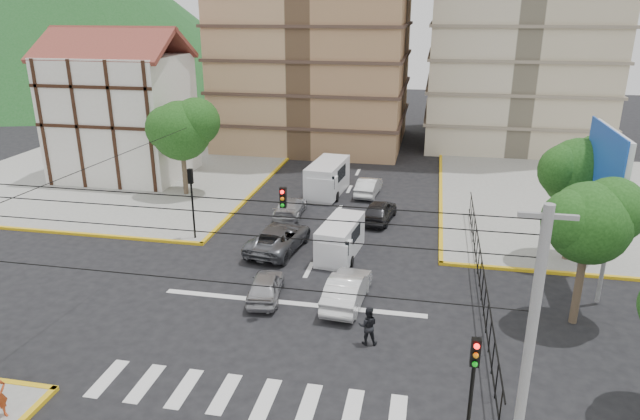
% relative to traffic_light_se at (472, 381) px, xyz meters
% --- Properties ---
extents(ground, '(160.00, 160.00, 0.00)m').
position_rel_traffic_light_se_xyz_m(ground, '(-7.80, 7.80, -3.11)').
color(ground, black).
rests_on(ground, ground).
extents(sidewalk_nw, '(26.00, 26.00, 0.15)m').
position_rel_traffic_light_se_xyz_m(sidewalk_nw, '(-27.80, 27.80, -3.04)').
color(sidewalk_nw, gray).
rests_on(sidewalk_nw, ground).
extents(sidewalk_ne, '(26.00, 26.00, 0.15)m').
position_rel_traffic_light_se_xyz_m(sidewalk_ne, '(12.20, 27.80, -3.04)').
color(sidewalk_ne, gray).
rests_on(sidewalk_ne, ground).
extents(crosswalk_stripes, '(12.00, 2.40, 0.01)m').
position_rel_traffic_light_se_xyz_m(crosswalk_stripes, '(-7.80, 1.80, -3.11)').
color(crosswalk_stripes, silver).
rests_on(crosswalk_stripes, ground).
extents(stop_line, '(13.00, 0.40, 0.01)m').
position_rel_traffic_light_se_xyz_m(stop_line, '(-7.80, 9.00, -3.11)').
color(stop_line, silver).
rests_on(stop_line, ground).
extents(tudor_building, '(10.80, 8.05, 12.23)m').
position_rel_traffic_light_se_xyz_m(tudor_building, '(-26.80, 27.80, 2.14)').
color(tudor_building, silver).
rests_on(tudor_building, ground).
extents(distant_hill, '(70.00, 70.00, 28.00)m').
position_rel_traffic_light_se_xyz_m(distant_hill, '(-62.80, 77.80, 10.89)').
color(distant_hill, '#194C1B').
rests_on(distant_hill, ground).
extents(park_fence, '(0.10, 22.50, 1.66)m').
position_rel_traffic_light_se_xyz_m(park_fence, '(1.20, 12.30, -3.11)').
color(park_fence, black).
rests_on(park_fence, ground).
extents(billboard, '(0.36, 6.20, 8.10)m').
position_rel_traffic_light_se_xyz_m(billboard, '(6.65, 13.80, 2.89)').
color(billboard, slate).
rests_on(billboard, ground).
extents(tree_park_a, '(4.41, 3.60, 6.83)m').
position_rel_traffic_light_se_xyz_m(tree_park_a, '(5.28, 9.81, 1.90)').
color(tree_park_a, '#473828').
rests_on(tree_park_a, ground).
extents(tree_park_c, '(4.65, 3.80, 7.25)m').
position_rel_traffic_light_se_xyz_m(tree_park_c, '(6.29, 16.81, 2.22)').
color(tree_park_c, '#473828').
rests_on(tree_park_c, ground).
extents(tree_tudor, '(5.39, 4.40, 7.43)m').
position_rel_traffic_light_se_xyz_m(tree_tudor, '(-19.70, 23.81, 2.11)').
color(tree_tudor, '#473828').
rests_on(tree_tudor, ground).
extents(traffic_light_se, '(0.28, 0.22, 4.40)m').
position_rel_traffic_light_se_xyz_m(traffic_light_se, '(0.00, 0.00, 0.00)').
color(traffic_light_se, black).
rests_on(traffic_light_se, ground).
extents(traffic_light_nw, '(0.28, 0.22, 4.40)m').
position_rel_traffic_light_se_xyz_m(traffic_light_nw, '(-15.60, 15.60, 0.00)').
color(traffic_light_nw, black).
rests_on(traffic_light_nw, ground).
extents(traffic_light_hanging, '(18.00, 9.12, 0.92)m').
position_rel_traffic_light_se_xyz_m(traffic_light_hanging, '(-7.80, 5.76, 2.79)').
color(traffic_light_hanging, black).
rests_on(traffic_light_hanging, ground).
extents(utility_pole_se, '(1.40, 0.28, 9.00)m').
position_rel_traffic_light_se_xyz_m(utility_pole_se, '(1.20, -1.20, 1.65)').
color(utility_pole_se, slate).
rests_on(utility_pole_se, ground).
extents(van_right_lane, '(2.31, 4.72, 2.04)m').
position_rel_traffic_light_se_xyz_m(van_right_lane, '(-6.45, 14.87, -2.12)').
color(van_right_lane, silver).
rests_on(van_right_lane, ground).
extents(van_left_lane, '(2.67, 5.70, 2.49)m').
position_rel_traffic_light_se_xyz_m(van_left_lane, '(-9.31, 26.09, -1.90)').
color(van_left_lane, silver).
rests_on(van_left_lane, ground).
extents(car_silver_front_left, '(2.03, 4.00, 1.30)m').
position_rel_traffic_light_se_xyz_m(car_silver_front_left, '(-9.20, 9.29, -2.46)').
color(car_silver_front_left, '#A5A5AA').
rests_on(car_silver_front_left, ground).
extents(car_white_front_right, '(1.96, 4.73, 1.52)m').
position_rel_traffic_light_se_xyz_m(car_white_front_right, '(-5.19, 9.53, -2.35)').
color(car_white_front_right, white).
rests_on(car_white_front_right, ground).
extents(car_grey_mid_left, '(3.25, 5.76, 1.52)m').
position_rel_traffic_light_se_xyz_m(car_grey_mid_left, '(-10.12, 15.16, -2.35)').
color(car_grey_mid_left, '#595B61').
rests_on(car_grey_mid_left, ground).
extents(car_silver_rear_left, '(1.95, 4.44, 1.27)m').
position_rel_traffic_light_se_xyz_m(car_silver_rear_left, '(-10.90, 21.00, -2.48)').
color(car_silver_rear_left, '#B7B7BC').
rests_on(car_silver_rear_left, ground).
extents(car_darkgrey_mid_right, '(2.29, 4.43, 1.44)m').
position_rel_traffic_light_se_xyz_m(car_darkgrey_mid_right, '(-4.77, 21.14, -2.39)').
color(car_darkgrey_mid_right, '#262629').
rests_on(car_darkgrey_mid_right, ground).
extents(car_white_rear_right, '(1.80, 4.28, 1.37)m').
position_rel_traffic_light_se_xyz_m(car_white_rear_right, '(-6.16, 26.67, -2.43)').
color(car_white_rear_right, white).
rests_on(car_white_rear_right, ground).
extents(pedestrian_crosswalk, '(0.91, 0.75, 1.73)m').
position_rel_traffic_light_se_xyz_m(pedestrian_crosswalk, '(-3.79, 6.21, -2.25)').
color(pedestrian_crosswalk, black).
rests_on(pedestrian_crosswalk, ground).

